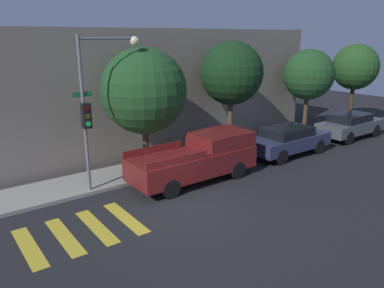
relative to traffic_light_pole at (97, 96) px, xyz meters
The scene contains 12 objects.
ground_plane 5.22m from the traffic_light_pole, 66.12° to the right, with size 60.00×60.00×0.00m, color black.
sidewalk 4.04m from the traffic_light_pole, 32.33° to the left, with size 26.00×2.24×0.14m, color gray.
building_row 5.70m from the traffic_light_pole, 74.71° to the left, with size 26.00×6.00×6.12m, color slate.
crosswalk 4.88m from the traffic_light_pole, 126.04° to the right, with size 3.49×2.60×0.00m.
traffic_light_pole is the anchor object (origin of this frame).
pickup_truck 4.76m from the traffic_light_pole, 19.06° to the right, with size 5.38×2.00×1.88m.
sedan_near_corner 9.83m from the traffic_light_pole, ahead, with size 4.58×1.83×1.45m.
sedan_middle 15.16m from the traffic_light_pole, ahead, with size 4.48×1.81×1.45m.
tree_near_corner 2.48m from the traffic_light_pole, 17.72° to the left, with size 3.59×3.59×5.39m.
tree_midblock 7.28m from the traffic_light_pole, ahead, with size 3.08×3.08×5.58m.
tree_far_end 13.30m from the traffic_light_pole, ahead, with size 2.92×2.92×5.07m.
tree_behind_truck 18.14m from the traffic_light_pole, ahead, with size 2.94×2.94×5.29m.
Camera 1 is at (-6.73, -9.51, 5.80)m, focal length 35.00 mm.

